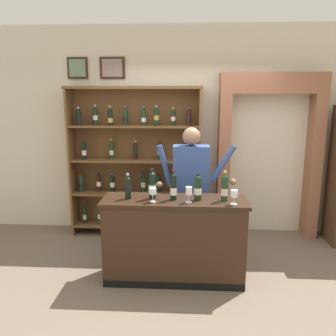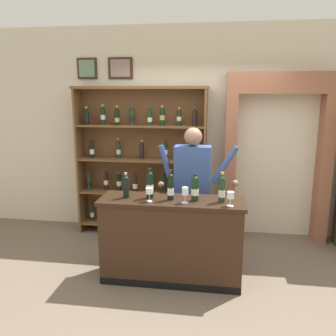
{
  "view_description": "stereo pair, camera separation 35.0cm",
  "coord_description": "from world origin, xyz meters",
  "px_view_note": "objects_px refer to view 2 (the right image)",
  "views": [
    {
      "loc": [
        0.03,
        -3.68,
        2.11
      ],
      "look_at": [
        -0.21,
        0.34,
        1.23
      ],
      "focal_mm": 37.45,
      "sensor_mm": 36.0,
      "label": 1
    },
    {
      "loc": [
        0.38,
        -3.65,
        2.11
      ],
      "look_at": [
        -0.21,
        0.34,
        1.23
      ],
      "focal_mm": 37.45,
      "sensor_mm": 36.0,
      "label": 2
    }
  ],
  "objects_px": {
    "tasting_bottle_grappa": "(222,189)",
    "wine_glass_left": "(149,191)",
    "tasting_bottle_rosso": "(126,186)",
    "tasting_bottle_vin_santo": "(171,187)",
    "wine_glass_center": "(185,192)",
    "wine_shelf": "(142,158)",
    "shopkeeper": "(193,179)",
    "tasting_bottle_chianti": "(195,188)",
    "tasting_counter": "(172,240)",
    "tasting_bottle_prosecco": "(150,184)",
    "wine_glass_spare": "(231,196)"
  },
  "relations": [
    {
      "from": "shopkeeper",
      "to": "wine_glass_center",
      "type": "height_order",
      "value": "shopkeeper"
    },
    {
      "from": "wine_glass_left",
      "to": "wine_glass_spare",
      "type": "distance_m",
      "value": 0.86
    },
    {
      "from": "wine_shelf",
      "to": "tasting_bottle_chianti",
      "type": "height_order",
      "value": "wine_shelf"
    },
    {
      "from": "tasting_bottle_rosso",
      "to": "wine_glass_center",
      "type": "bearing_deg",
      "value": -8.15
    },
    {
      "from": "tasting_bottle_chianti",
      "to": "tasting_bottle_grappa",
      "type": "distance_m",
      "value": 0.29
    },
    {
      "from": "tasting_bottle_vin_santo",
      "to": "wine_glass_left",
      "type": "bearing_deg",
      "value": -155.99
    },
    {
      "from": "tasting_bottle_prosecco",
      "to": "wine_glass_spare",
      "type": "distance_m",
      "value": 0.89
    },
    {
      "from": "tasting_counter",
      "to": "wine_glass_center",
      "type": "relative_size",
      "value": 9.31
    },
    {
      "from": "wine_shelf",
      "to": "wine_glass_left",
      "type": "height_order",
      "value": "wine_shelf"
    },
    {
      "from": "wine_shelf",
      "to": "tasting_bottle_chianti",
      "type": "xyz_separation_m",
      "value": [
        0.88,
        -1.34,
        -0.06
      ]
    },
    {
      "from": "tasting_bottle_rosso",
      "to": "wine_glass_center",
      "type": "distance_m",
      "value": 0.68
    },
    {
      "from": "tasting_counter",
      "to": "tasting_bottle_prosecco",
      "type": "distance_m",
      "value": 0.68
    },
    {
      "from": "tasting_bottle_prosecco",
      "to": "tasting_bottle_grappa",
      "type": "height_order",
      "value": "tasting_bottle_prosecco"
    },
    {
      "from": "wine_glass_spare",
      "to": "wine_shelf",
      "type": "bearing_deg",
      "value": 130.42
    },
    {
      "from": "wine_glass_left",
      "to": "wine_glass_spare",
      "type": "bearing_deg",
      "value": -2.31
    },
    {
      "from": "tasting_bottle_rosso",
      "to": "tasting_bottle_vin_santo",
      "type": "relative_size",
      "value": 0.85
    },
    {
      "from": "shopkeeper",
      "to": "tasting_counter",
      "type": "bearing_deg",
      "value": -107.67
    },
    {
      "from": "tasting_counter",
      "to": "tasting_bottle_prosecco",
      "type": "bearing_deg",
      "value": 175.13
    },
    {
      "from": "tasting_bottle_chianti",
      "to": "wine_glass_spare",
      "type": "relative_size",
      "value": 1.91
    },
    {
      "from": "tasting_bottle_chianti",
      "to": "tasting_counter",
      "type": "bearing_deg",
      "value": 178.14
    },
    {
      "from": "wine_shelf",
      "to": "wine_glass_spare",
      "type": "bearing_deg",
      "value": -49.58
    },
    {
      "from": "wine_glass_center",
      "to": "shopkeeper",
      "type": "bearing_deg",
      "value": 87.67
    },
    {
      "from": "wine_shelf",
      "to": "tasting_bottle_rosso",
      "type": "bearing_deg",
      "value": -85.0
    },
    {
      "from": "tasting_bottle_rosso",
      "to": "tasting_counter",
      "type": "bearing_deg",
      "value": 0.74
    },
    {
      "from": "tasting_bottle_rosso",
      "to": "wine_glass_center",
      "type": "relative_size",
      "value": 1.67
    },
    {
      "from": "wine_shelf",
      "to": "wine_glass_spare",
      "type": "distance_m",
      "value": 1.94
    },
    {
      "from": "tasting_bottle_vin_santo",
      "to": "wine_glass_center",
      "type": "bearing_deg",
      "value": -28.03
    },
    {
      "from": "tasting_bottle_chianti",
      "to": "wine_shelf",
      "type": "bearing_deg",
      "value": 123.36
    },
    {
      "from": "wine_glass_left",
      "to": "wine_glass_spare",
      "type": "height_order",
      "value": "wine_glass_spare"
    },
    {
      "from": "wine_shelf",
      "to": "tasting_bottle_prosecco",
      "type": "xyz_separation_m",
      "value": [
        0.38,
        -1.31,
        -0.04
      ]
    },
    {
      "from": "tasting_bottle_grappa",
      "to": "wine_shelf",
      "type": "bearing_deg",
      "value": 130.95
    },
    {
      "from": "wine_glass_center",
      "to": "tasting_bottle_rosso",
      "type": "bearing_deg",
      "value": 171.85
    },
    {
      "from": "tasting_bottle_prosecco",
      "to": "tasting_bottle_vin_santo",
      "type": "relative_size",
      "value": 1.0
    },
    {
      "from": "tasting_bottle_grappa",
      "to": "shopkeeper",
      "type": "bearing_deg",
      "value": 120.88
    },
    {
      "from": "tasting_counter",
      "to": "wine_glass_center",
      "type": "distance_m",
      "value": 0.63
    },
    {
      "from": "wine_glass_spare",
      "to": "shopkeeper",
      "type": "bearing_deg",
      "value": 121.52
    },
    {
      "from": "tasting_counter",
      "to": "tasting_bottle_chianti",
      "type": "relative_size",
      "value": 5.39
    },
    {
      "from": "tasting_counter",
      "to": "tasting_bottle_rosso",
      "type": "distance_m",
      "value": 0.8
    },
    {
      "from": "tasting_counter",
      "to": "tasting_bottle_prosecco",
      "type": "xyz_separation_m",
      "value": [
        -0.25,
        0.02,
        0.63
      ]
    },
    {
      "from": "tasting_bottle_rosso",
      "to": "tasting_bottle_chianti",
      "type": "distance_m",
      "value": 0.77
    },
    {
      "from": "tasting_bottle_vin_santo",
      "to": "tasting_counter",
      "type": "bearing_deg",
      "value": 50.42
    },
    {
      "from": "shopkeeper",
      "to": "tasting_bottle_grappa",
      "type": "bearing_deg",
      "value": -59.12
    },
    {
      "from": "tasting_bottle_grappa",
      "to": "wine_glass_left",
      "type": "distance_m",
      "value": 0.77
    },
    {
      "from": "tasting_bottle_grappa",
      "to": "tasting_bottle_vin_santo",
      "type": "bearing_deg",
      "value": 179.8
    },
    {
      "from": "tasting_bottle_prosecco",
      "to": "tasting_bottle_vin_santo",
      "type": "xyz_separation_m",
      "value": [
        0.24,
        -0.03,
        -0.01
      ]
    },
    {
      "from": "wine_glass_left",
      "to": "tasting_bottle_grappa",
      "type": "bearing_deg",
      "value": 7.03
    },
    {
      "from": "wine_shelf",
      "to": "shopkeeper",
      "type": "xyz_separation_m",
      "value": [
        0.81,
        -0.75,
        -0.11
      ]
    },
    {
      "from": "tasting_counter",
      "to": "shopkeeper",
      "type": "height_order",
      "value": "shopkeeper"
    },
    {
      "from": "wine_shelf",
      "to": "wine_glass_left",
      "type": "distance_m",
      "value": 1.5
    },
    {
      "from": "shopkeeper",
      "to": "wine_glass_spare",
      "type": "bearing_deg",
      "value": -58.48
    }
  ]
}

